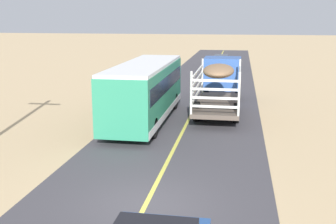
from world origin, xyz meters
The scene contains 6 objects.
ground_plane centered at (0.00, 0.00, 0.00)m, with size 240.00×240.00×0.00m, color tan.
road_surface centered at (0.00, 0.00, 0.01)m, with size 8.00×120.00×0.02m, color #423F44.
road_centre_line centered at (0.00, 0.00, 0.02)m, with size 0.16×117.60×0.00m, color #D8CC4C.
livestock_truck centered at (1.55, 15.29, 1.79)m, with size 2.53×9.70×3.02m.
bus centered at (-2.33, 10.35, 1.75)m, with size 2.54×10.00×3.21m.
car_far centered at (0.67, 34.93, 0.69)m, with size 1.80×4.40×1.46m.
Camera 1 is at (2.71, -11.73, 5.75)m, focal length 44.76 mm.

